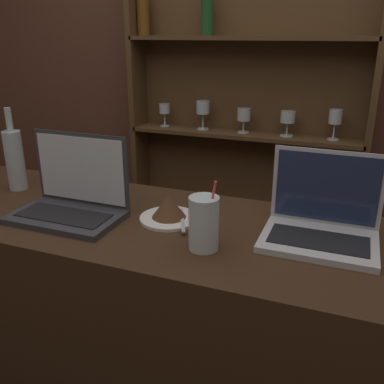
% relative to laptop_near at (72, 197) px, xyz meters
% --- Properties ---
extents(bar_counter, '(2.05, 0.57, 0.99)m').
position_rel_laptop_near_xyz_m(bar_counter, '(0.26, 0.05, -0.55)').
color(bar_counter, '#382314').
rests_on(bar_counter, ground_plane).
extents(back_wall, '(7.00, 0.06, 2.70)m').
position_rel_laptop_near_xyz_m(back_wall, '(0.26, 1.22, 0.30)').
color(back_wall, brown).
rests_on(back_wall, ground_plane).
extents(back_shelf, '(1.23, 0.18, 1.88)m').
position_rel_laptop_near_xyz_m(back_shelf, '(0.25, 1.14, -0.07)').
color(back_shelf, brown).
rests_on(back_shelf, ground_plane).
extents(laptop_near, '(0.34, 0.20, 0.25)m').
position_rel_laptop_near_xyz_m(laptop_near, '(0.00, 0.00, 0.00)').
color(laptop_near, '#333338').
rests_on(laptop_near, bar_counter).
extents(laptop_far, '(0.31, 0.22, 0.24)m').
position_rel_laptop_near_xyz_m(laptop_far, '(0.74, 0.11, -0.01)').
color(laptop_far, silver).
rests_on(laptop_far, bar_counter).
extents(cake_plate, '(0.18, 0.18, 0.08)m').
position_rel_laptop_near_xyz_m(cake_plate, '(0.30, 0.07, -0.03)').
color(cake_plate, white).
rests_on(cake_plate, bar_counter).
extents(water_glass, '(0.08, 0.08, 0.19)m').
position_rel_laptop_near_xyz_m(water_glass, '(0.46, -0.06, 0.01)').
color(water_glass, silver).
rests_on(water_glass, bar_counter).
extents(wine_bottle_clear, '(0.07, 0.07, 0.30)m').
position_rel_laptop_near_xyz_m(wine_bottle_clear, '(-0.34, 0.13, 0.05)').
color(wine_bottle_clear, '#B2C1C6').
rests_on(wine_bottle_clear, bar_counter).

